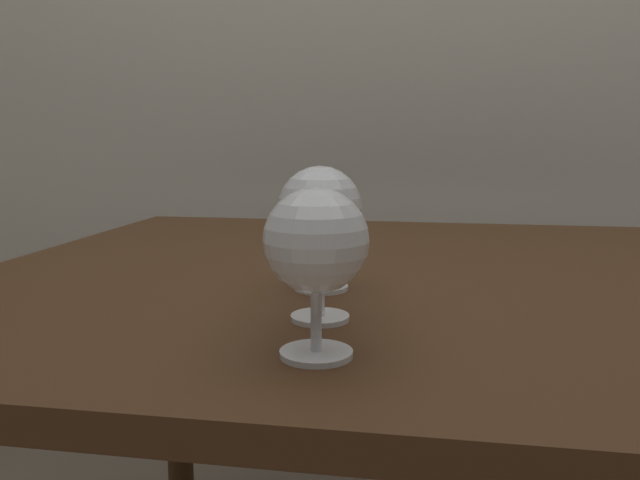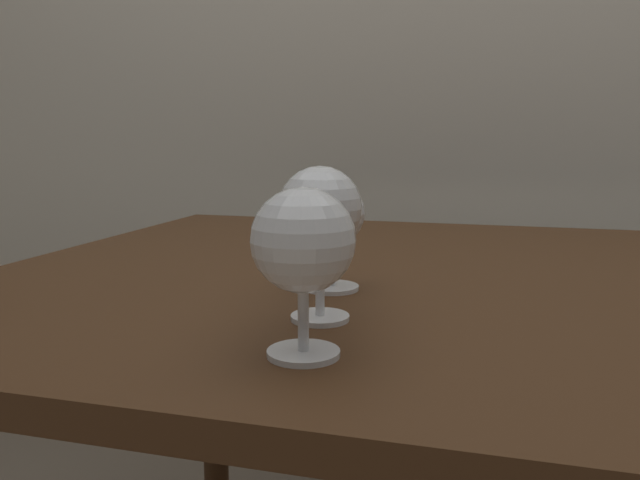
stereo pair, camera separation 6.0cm
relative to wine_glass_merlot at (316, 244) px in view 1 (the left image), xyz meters
name	(u,v)px [view 1 (the left image)]	position (x,y,z in m)	size (l,w,h in m)	color
dining_table	(411,339)	(0.07, 0.35, -0.19)	(1.14, 0.95, 0.75)	#472B16
wine_glass_merlot	(316,244)	(0.00, 0.00, 0.00)	(0.08, 0.08, 0.14)	white
wine_glass_amber	(320,212)	(-0.01, 0.10, 0.01)	(0.08, 0.08, 0.15)	white
wine_glass_cabernet	(321,217)	(-0.03, 0.22, -0.01)	(0.07, 0.07, 0.13)	white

